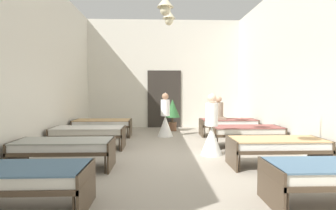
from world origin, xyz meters
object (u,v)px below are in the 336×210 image
(bed_left_row_0, at_px, (13,177))
(potted_plant, at_px, (172,111))
(nurse_mid_aisle, at_px, (165,121))
(bed_left_row_2, at_px, (88,132))
(bed_left_row_3, at_px, (103,124))
(bed_right_row_2, at_px, (246,131))
(bed_right_row_1, at_px, (277,145))
(patient_seated_primary, at_px, (218,111))
(bed_left_row_1, at_px, (64,147))
(nurse_near_aisle, at_px, (212,133))
(bed_right_row_3, at_px, (228,123))

(bed_left_row_0, relative_size, potted_plant, 1.56)
(nurse_mid_aisle, bearing_deg, potted_plant, 173.83)
(bed_left_row_2, height_order, bed_left_row_3, same)
(bed_right_row_2, bearing_deg, bed_right_row_1, -90.00)
(bed_left_row_0, xyz_separation_m, potted_plant, (2.43, 6.94, 0.34))
(patient_seated_primary, bearing_deg, bed_left_row_2, -154.85)
(bed_left_row_1, xyz_separation_m, nurse_near_aisle, (3.15, 1.05, 0.09))
(bed_left_row_1, relative_size, nurse_mid_aisle, 1.28)
(bed_left_row_2, bearing_deg, bed_right_row_3, 23.98)
(bed_right_row_3, relative_size, nurse_near_aisle, 1.28)
(potted_plant, bearing_deg, bed_right_row_1, -69.93)
(bed_left_row_0, xyz_separation_m, bed_right_row_3, (4.27, 5.70, 0.00))
(bed_right_row_1, distance_m, bed_left_row_2, 4.67)
(bed_left_row_3, bearing_deg, bed_left_row_2, -90.00)
(bed_left_row_2, height_order, potted_plant, potted_plant)
(nurse_near_aisle, relative_size, potted_plant, 1.22)
(bed_left_row_3, height_order, patient_seated_primary, patient_seated_primary)
(bed_left_row_2, distance_m, nurse_mid_aisle, 2.79)
(nurse_near_aisle, xyz_separation_m, nurse_mid_aisle, (-1.04, 2.68, 0.00))
(bed_right_row_3, xyz_separation_m, nurse_mid_aisle, (-2.16, -0.07, 0.09))
(bed_right_row_1, bearing_deg, bed_left_row_1, 180.00)
(bed_right_row_1, height_order, potted_plant, potted_plant)
(bed_left_row_3, bearing_deg, potted_plant, 27.13)
(bed_right_row_3, height_order, potted_plant, potted_plant)
(bed_left_row_3, bearing_deg, bed_left_row_0, -90.00)
(bed_left_row_2, xyz_separation_m, nurse_near_aisle, (3.15, -0.85, 0.09))
(bed_right_row_2, distance_m, bed_left_row_3, 4.67)
(bed_left_row_0, height_order, bed_right_row_3, same)
(nurse_mid_aisle, relative_size, patient_seated_primary, 1.86)
(bed_left_row_0, bearing_deg, bed_right_row_1, 23.98)
(bed_right_row_3, height_order, nurse_mid_aisle, nurse_mid_aisle)
(bed_right_row_1, xyz_separation_m, bed_right_row_3, (0.00, 3.80, 0.00))
(bed_right_row_1, xyz_separation_m, nurse_mid_aisle, (-2.16, 3.73, 0.09))
(bed_left_row_3, distance_m, bed_right_row_3, 4.27)
(bed_right_row_2, relative_size, nurse_mid_aisle, 1.28)
(bed_left_row_1, xyz_separation_m, patient_seated_primary, (3.92, 3.74, 0.43))
(bed_left_row_0, distance_m, bed_left_row_3, 5.70)
(bed_right_row_1, xyz_separation_m, bed_right_row_2, (0.00, 1.90, 0.00))
(patient_seated_primary, bearing_deg, nurse_mid_aisle, -179.64)
(bed_right_row_1, height_order, bed_left_row_2, same)
(bed_right_row_2, relative_size, potted_plant, 1.56)
(bed_left_row_2, distance_m, bed_right_row_3, 4.67)
(bed_left_row_0, xyz_separation_m, patient_seated_primary, (3.92, 5.64, 0.43))
(bed_left_row_1, height_order, patient_seated_primary, patient_seated_primary)
(bed_left_row_1, bearing_deg, bed_right_row_1, 0.00)
(bed_left_row_3, bearing_deg, bed_left_row_1, -90.00)
(potted_plant, bearing_deg, bed_left_row_3, -152.87)
(bed_left_row_1, xyz_separation_m, nurse_mid_aisle, (2.11, 3.73, 0.09))
(bed_right_row_1, relative_size, potted_plant, 1.56)
(bed_left_row_0, relative_size, bed_left_row_3, 1.00)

